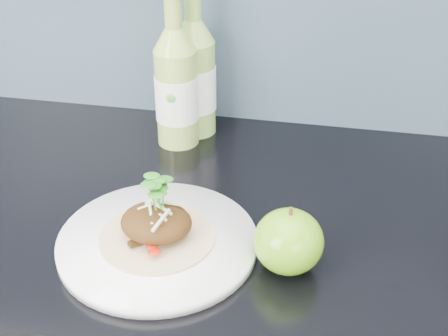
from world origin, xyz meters
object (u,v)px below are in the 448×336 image
(green_apple, at_px, (289,241))
(cider_bottle_right, at_px, (195,78))
(cider_bottle_left, at_px, (176,87))
(dinner_plate, at_px, (158,242))

(green_apple, distance_m, cider_bottle_right, 0.40)
(cider_bottle_right, bearing_deg, cider_bottle_left, -103.75)
(cider_bottle_left, bearing_deg, green_apple, -73.26)
(green_apple, distance_m, cider_bottle_left, 0.38)
(dinner_plate, relative_size, cider_bottle_left, 1.06)
(cider_bottle_left, xyz_separation_m, cider_bottle_right, (0.02, 0.04, 0.00))
(dinner_plate, distance_m, green_apple, 0.18)
(dinner_plate, height_order, cider_bottle_right, cider_bottle_right)
(dinner_plate, xyz_separation_m, cider_bottle_right, (-0.03, 0.34, 0.10))
(cider_bottle_left, height_order, cider_bottle_right, same)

